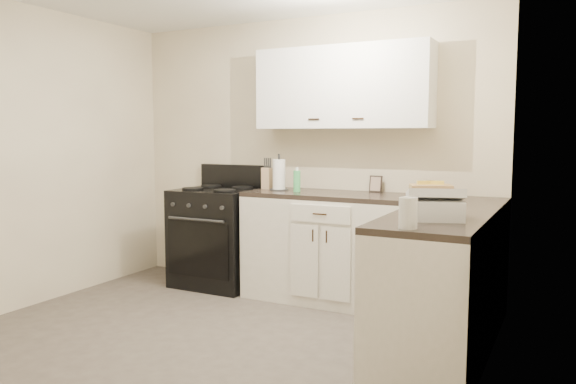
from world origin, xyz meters
The scene contains 19 objects.
floor centered at (0.00, 0.00, 0.00)m, with size 3.60×3.60×0.00m, color #473F38.
wall_back centered at (0.00, 1.80, 1.25)m, with size 3.60×3.60×0.00m, color beige.
wall_right centered at (1.80, 0.00, 1.25)m, with size 3.60×3.60×0.00m, color beige.
wall_left centered at (-1.80, 0.00, 1.25)m, with size 3.60×3.60×0.00m, color beige.
base_cabinets_back centered at (0.43, 1.50, 0.45)m, with size 1.55×0.60×0.90m, color silver.
base_cabinets_right centered at (1.50, 0.85, 0.45)m, with size 0.60×1.90×0.90m, color silver.
countertop_back centered at (0.43, 1.50, 0.92)m, with size 1.55×0.60×0.04m, color black.
countertop_right centered at (1.50, 0.85, 0.92)m, with size 0.60×1.90×0.04m, color black.
upper_cabinets centered at (0.43, 1.65, 1.84)m, with size 1.55×0.30×0.70m, color white.
stove centered at (-0.76, 1.48, 0.46)m, with size 0.76×0.65×0.92m, color black.
knife_block centered at (-0.27, 1.56, 1.04)m, with size 0.09×0.08×0.19m, color #D6B583.
paper_towel centered at (-0.12, 1.50, 1.08)m, with size 0.11×0.11×0.28m, color white.
soap_bottle centered at (0.08, 1.45, 1.03)m, with size 0.06×0.06×0.18m, color #47B862.
picture_frame centered at (0.70, 1.75, 1.01)m, with size 0.11×0.02×0.14m, color black.
wicker_basket centered at (1.24, 1.50, 0.99)m, with size 0.32×0.21×0.11m, color #A6874E.
countertop_grill centered at (1.51, 0.40, 1.00)m, with size 0.32×0.30×0.12m, color silver.
glass_jar centered at (1.46, 0.00, 1.02)m, with size 0.10×0.10×0.17m, color silver.
oven_mitt_near centered at (1.18, 0.29, 0.43)m, with size 0.02×0.16×0.28m, color black.
oven_mitt_far centered at (1.18, 0.64, 0.49)m, with size 0.02×0.15×0.27m, color black.
Camera 1 is at (2.24, -2.92, 1.44)m, focal length 35.00 mm.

